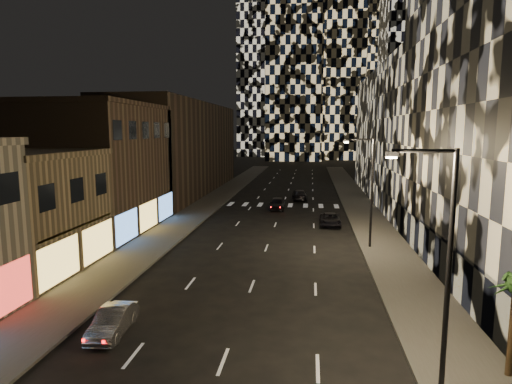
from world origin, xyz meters
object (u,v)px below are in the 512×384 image
(car_silver_parked, at_px, (113,321))
(car_dark_midlane, at_px, (277,204))
(streetlight_near, at_px, (443,254))
(car_dark_oncoming, at_px, (299,195))
(car_dark_rightlane, at_px, (330,220))
(streetlight_far, at_px, (369,185))

(car_silver_parked, relative_size, car_dark_midlane, 0.86)
(streetlight_near, height_order, car_dark_oncoming, streetlight_near)
(streetlight_near, xyz_separation_m, car_dark_oncoming, (-6.28, 44.69, -4.63))
(streetlight_near, relative_size, car_silver_parked, 2.36)
(streetlight_near, height_order, car_silver_parked, streetlight_near)
(streetlight_near, relative_size, car_dark_rightlane, 1.99)
(streetlight_near, bearing_deg, car_dark_oncoming, 98.01)
(car_dark_oncoming, bearing_deg, car_silver_parked, 75.01)
(streetlight_far, bearing_deg, car_dark_rightlane, 107.80)
(car_dark_oncoming, bearing_deg, streetlight_near, 93.66)
(streetlight_far, height_order, car_silver_parked, streetlight_far)
(streetlight_far, height_order, car_dark_oncoming, streetlight_far)
(streetlight_far, bearing_deg, car_silver_parked, -129.48)
(car_silver_parked, relative_size, car_dark_oncoming, 0.77)
(streetlight_near, distance_m, car_silver_parked, 15.19)
(streetlight_far, bearing_deg, car_dark_oncoming, 104.28)
(car_dark_midlane, bearing_deg, car_dark_oncoming, 72.00)
(streetlight_near, height_order, car_dark_midlane, streetlight_near)
(streetlight_near, bearing_deg, car_silver_parked, 168.75)
(car_silver_parked, xyz_separation_m, car_dark_midlane, (5.30, 33.92, 0.12))
(car_dark_rightlane, bearing_deg, car_silver_parked, -114.19)
(streetlight_near, bearing_deg, car_dark_rightlane, 95.37)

